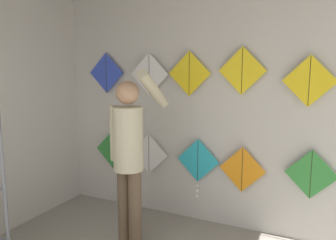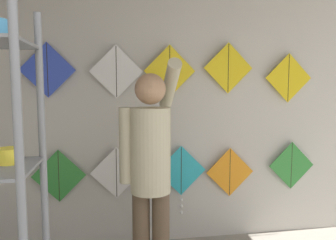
% 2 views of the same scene
% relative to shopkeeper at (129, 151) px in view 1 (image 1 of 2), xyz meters
% --- Properties ---
extents(back_panel, '(4.46, 0.06, 2.80)m').
position_rel_shopkeeper_xyz_m(back_panel, '(0.36, 0.96, 0.34)').
color(back_panel, beige).
rests_on(back_panel, ground).
extents(shopkeeper, '(0.47, 0.62, 1.87)m').
position_rel_shopkeeper_xyz_m(shopkeeper, '(0.00, 0.00, 0.00)').
color(shopkeeper, brown).
rests_on(shopkeeper, ground).
extents(kite_0, '(0.53, 0.01, 0.53)m').
position_rel_shopkeeper_xyz_m(kite_0, '(-0.82, 0.87, -0.28)').
color(kite_0, '#338C38').
extents(kite_1, '(0.53, 0.01, 0.53)m').
position_rel_shopkeeper_xyz_m(kite_1, '(-0.25, 0.87, -0.27)').
color(kite_1, white).
extents(kite_2, '(0.53, 0.04, 0.74)m').
position_rel_shopkeeper_xyz_m(kite_2, '(0.42, 0.87, -0.32)').
color(kite_2, '#28B2C6').
extents(kite_3, '(0.53, 0.01, 0.53)m').
position_rel_shopkeeper_xyz_m(kite_3, '(0.96, 0.87, -0.32)').
color(kite_3, orange).
extents(kite_4, '(0.53, 0.01, 0.53)m').
position_rel_shopkeeper_xyz_m(kite_4, '(1.67, 0.87, -0.27)').
color(kite_4, '#338C38').
extents(kite_5, '(0.53, 0.01, 0.53)m').
position_rel_shopkeeper_xyz_m(kite_5, '(-0.89, 0.87, 0.76)').
color(kite_5, blue).
extents(kite_6, '(0.53, 0.01, 0.53)m').
position_rel_shopkeeper_xyz_m(kite_6, '(-0.24, 0.87, 0.75)').
color(kite_6, white).
extents(kite_7, '(0.53, 0.01, 0.53)m').
position_rel_shopkeeper_xyz_m(kite_7, '(0.30, 0.87, 0.76)').
color(kite_7, yellow).
extents(kite_8, '(0.53, 0.01, 0.53)m').
position_rel_shopkeeper_xyz_m(kite_8, '(0.92, 0.87, 0.80)').
color(kite_8, yellow).
extents(kite_9, '(0.53, 0.01, 0.53)m').
position_rel_shopkeeper_xyz_m(kite_9, '(1.60, 0.87, 0.70)').
color(kite_9, yellow).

